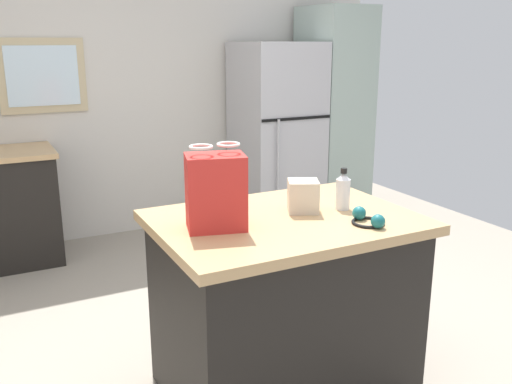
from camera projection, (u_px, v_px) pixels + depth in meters
ground at (265, 361)px, 3.09m from camera, size 6.14×6.14×0.00m
back_wall at (129, 83)px, 4.92m from camera, size 4.87×0.13×2.71m
kitchen_island at (284, 305)px, 2.73m from camera, size 1.21×0.88×0.92m
refrigerator at (276, 136)px, 5.23m from camera, size 0.70×0.76×1.71m
tall_cabinet at (333, 114)px, 5.46m from camera, size 0.53×0.68×2.03m
shopping_bag at (216, 191)px, 2.42m from camera, size 0.29×0.24×0.38m
small_box at (303, 196)px, 2.68m from camera, size 0.19×0.18×0.15m
bottle at (343, 191)px, 2.72m from camera, size 0.07×0.07×0.21m
ear_defenders at (368, 219)px, 2.51m from camera, size 0.15×0.20×0.06m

